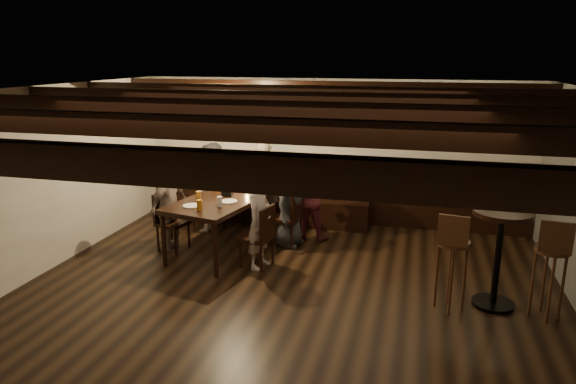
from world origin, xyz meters
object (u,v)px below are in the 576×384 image
(chair_left_far, at_px, (172,232))
(person_bench_left, at_px, (213,183))
(person_right_near, at_px, (289,203))
(bar_stool_left, at_px, (451,273))
(chair_left_near, at_px, (208,214))
(dining_table, at_px, (230,200))
(person_left_near, at_px, (205,194))
(chair_right_far, at_px, (258,248))
(person_right_far, at_px, (259,221))
(person_bench_right, at_px, (311,197))
(bar_stool_right, at_px, (548,281))
(person_left_far, at_px, (169,207))
(chair_right_near, at_px, (287,228))
(person_bench_centre, at_px, (264,185))
(high_top_table, at_px, (499,244))

(chair_left_far, relative_size, person_bench_left, 0.62)
(person_bench_left, relative_size, person_right_near, 1.03)
(bar_stool_left, bearing_deg, chair_left_near, 162.81)
(dining_table, xyz_separation_m, person_left_near, (-0.64, 0.59, -0.11))
(chair_right_far, xyz_separation_m, person_left_near, (-1.26, 1.18, 0.36))
(person_right_far, bearing_deg, person_bench_right, -6.34)
(chair_left_far, distance_m, bar_stool_right, 4.92)
(dining_table, relative_size, person_right_far, 1.78)
(person_left_near, relative_size, person_left_far, 0.96)
(chair_left_near, relative_size, bar_stool_left, 0.82)
(chair_left_far, xyz_separation_m, person_right_near, (1.62, 0.58, 0.40))
(person_left_near, distance_m, bar_stool_right, 5.01)
(chair_left_far, height_order, chair_right_near, chair_right_near)
(person_bench_centre, distance_m, person_right_near, 0.96)
(person_left_far, bearing_deg, person_left_near, -180.00)
(chair_left_far, distance_m, person_bench_right, 2.14)
(person_bench_left, height_order, high_top_table, person_bench_left)
(person_right_near, height_order, bar_stool_right, person_right_near)
(chair_right_near, relative_size, person_bench_left, 0.64)
(person_bench_right, bearing_deg, person_bench_left, 0.00)
(person_bench_left, height_order, person_bench_right, person_bench_left)
(dining_table, bearing_deg, person_bench_centre, 90.00)
(bar_stool_right, bearing_deg, person_right_far, 177.98)
(person_bench_centre, relative_size, person_left_far, 1.10)
(person_right_far, bearing_deg, dining_table, 59.04)
(chair_right_near, relative_size, person_right_far, 0.69)
(person_bench_centre, relative_size, bar_stool_right, 1.24)
(person_right_near, bearing_deg, bar_stool_left, -111.89)
(chair_left_near, xyz_separation_m, bar_stool_left, (3.67, -1.77, 0.14))
(person_bench_left, height_order, person_left_far, person_bench_left)
(person_right_near, xyz_separation_m, bar_stool_right, (3.23, -1.43, -0.24))
(chair_left_near, distance_m, high_top_table, 4.48)
(chair_right_near, distance_m, high_top_table, 3.08)
(person_left_near, bearing_deg, chair_right_near, 90.00)
(chair_left_near, relative_size, chair_left_far, 1.11)
(chair_left_far, distance_m, chair_right_far, 1.44)
(chair_right_near, distance_m, person_bench_centre, 1.04)
(chair_right_far, distance_m, person_right_near, 0.99)
(person_bench_left, distance_m, person_bench_right, 1.80)
(chair_right_far, distance_m, person_bench_right, 1.42)
(person_bench_right, height_order, person_right_near, person_right_near)
(high_top_table, bearing_deg, chair_left_near, 159.38)
(person_bench_centre, height_order, person_left_far, person_bench_centre)
(chair_right_far, height_order, person_bench_centre, person_bench_centre)
(dining_table, xyz_separation_m, person_left_far, (-0.83, -0.29, -0.08))
(person_bench_right, distance_m, person_right_far, 1.36)
(chair_left_far, distance_m, bar_stool_left, 3.95)
(high_top_table, bearing_deg, person_right_near, 155.03)
(person_left_far, bearing_deg, chair_left_far, 90.00)
(person_bench_right, bearing_deg, person_right_far, 83.66)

